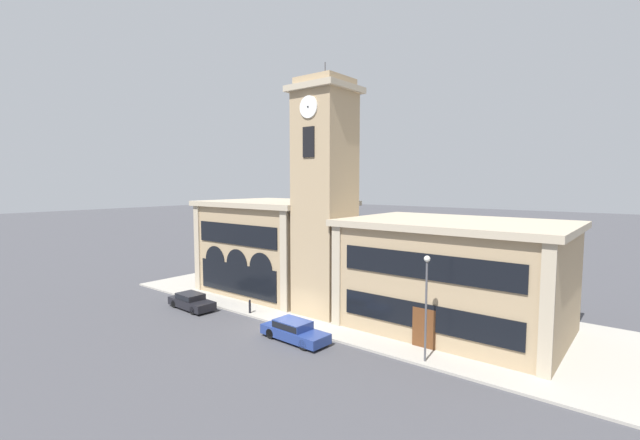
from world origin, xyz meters
name	(u,v)px	position (x,y,z in m)	size (l,w,h in m)	color
ground_plane	(288,328)	(0.00, 0.00, 0.00)	(300.00, 300.00, 0.00)	#424247
sidewalk_kerb	(345,305)	(0.00, 7.02, 0.07)	(40.67, 14.03, 0.15)	#A39E93
clock_tower	(325,198)	(0.00, 4.31, 9.11)	(4.50, 4.50, 19.32)	tan
town_hall_left_wing	(276,246)	(-8.18, 7.19, 4.32)	(12.66, 10.32, 8.60)	tan
town_hall_right_wing	(455,275)	(9.27, 7.20, 3.88)	(14.84, 10.32, 7.71)	tan
parked_car_near	(191,301)	(-9.33, -1.50, 0.67)	(4.56, 1.93, 1.27)	black
parked_car_mid	(294,330)	(1.98, -1.50, 0.70)	(4.92, 1.97, 1.33)	navy
street_lamp	(426,293)	(10.22, 0.50, 4.12)	(0.36, 0.36, 6.09)	#4C4C51
bollard	(250,306)	(-4.40, 0.41, 0.67)	(0.18, 0.18, 1.06)	black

